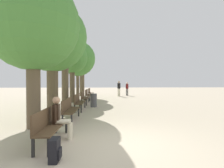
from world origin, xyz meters
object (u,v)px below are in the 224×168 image
trash_bin (94,100)px  bench_row_1 (69,108)px  bench_row_4 (88,94)px  pedestrian_near (127,88)px  tree_row_4 (78,59)px  tree_row_5 (82,59)px  bench_row_2 (79,101)px  tree_row_1 (52,38)px  person_seated (60,116)px  bench_row_5 (90,92)px  bench_row_3 (84,97)px  pedestrian_mid (119,87)px  tree_row_3 (72,58)px  tree_row_2 (65,39)px  backpack (55,150)px  tree_row_0 (33,25)px  bench_row_0 (49,123)px

trash_bin → bench_row_1: bearing=-101.6°
bench_row_4 → pedestrian_near: 6.06m
tree_row_4 → tree_row_5: tree_row_5 is taller
pedestrian_near → bench_row_2: bearing=-112.6°
tree_row_1 → person_seated: tree_row_1 is taller
bench_row_5 → tree_row_5: tree_row_5 is taller
person_seated → bench_row_1: bearing=95.4°
bench_row_3 → pedestrian_near: (4.10, 7.14, 0.35)m
tree_row_1 → bench_row_4: bearing=81.4°
bench_row_2 → pedestrian_near: bearing=67.4°
tree_row_1 → pedestrian_mid: tree_row_1 is taller
tree_row_3 → tree_row_4: (0.00, 2.78, 0.33)m
bench_row_2 → bench_row_4: size_ratio=1.00×
bench_row_2 → tree_row_3: bearing=105.9°
bench_row_3 → tree_row_2: size_ratio=0.32×
bench_row_1 → backpack: 3.86m
tree_row_0 → pedestrian_near: tree_row_0 is taller
bench_row_2 → bench_row_5: bearing=90.0°
bench_row_0 → bench_row_3: 8.06m
bench_row_0 → person_seated: bearing=51.1°
bench_row_3 → tree_row_3: tree_row_3 is taller
tree_row_4 → bench_row_4: bearing=-45.9°
bench_row_3 → person_seated: size_ratio=1.51×
bench_row_2 → tree_row_5: tree_row_5 is taller
bench_row_0 → tree_row_4: (-1.04, 11.82, 3.25)m
tree_row_2 → tree_row_0: bearing=-90.0°
bench_row_2 → tree_row_2: bearing=130.4°
tree_row_5 → tree_row_3: bearing=-90.0°
tree_row_3 → person_seated: tree_row_3 is taller
bench_row_0 → tree_row_0: 3.66m
bench_row_0 → tree_row_2: size_ratio=0.32×
tree_row_3 → backpack: size_ratio=9.67×
tree_row_0 → person_seated: size_ratio=4.34×
tree_row_3 → trash_bin: bearing=-53.4°
bench_row_1 → person_seated: size_ratio=1.51×
tree_row_4 → backpack: size_ratio=11.18×
bench_row_3 → backpack: bearing=-87.1°
tree_row_2 → pedestrian_near: (5.14, 8.60, -3.48)m
bench_row_3 → bench_row_2: bearing=-90.0°
bench_row_1 → trash_bin: bearing=78.4°
bench_row_4 → tree_row_4: 3.58m
tree_row_2 → pedestrian_mid: bearing=62.1°
bench_row_4 → tree_row_0: bearing=-96.5°
bench_row_0 → tree_row_4: size_ratio=0.34×
bench_row_0 → bench_row_4: size_ratio=1.00×
bench_row_1 → tree_row_0: size_ratio=0.35×
tree_row_4 → tree_row_0: bearing=-90.0°
bench_row_0 → bench_row_2: same height
tree_row_3 → tree_row_5: 6.01m
tree_row_0 → person_seated: (1.27, -1.28, -3.02)m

